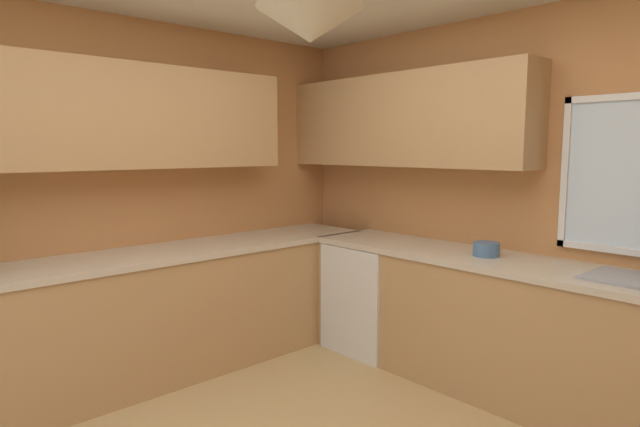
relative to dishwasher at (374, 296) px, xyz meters
The scene contains 5 objects.
room_shell 1.85m from the dishwasher, 58.34° to the right, with size 4.22×4.03×2.56m.
counter_run_left 1.75m from the dishwasher, 112.20° to the right, with size 0.65×3.64×0.89m.
counter_run_back 1.29m from the dishwasher, ahead, with size 3.31×0.65×0.89m.
dishwasher is the anchor object (origin of this frame).
bowl 1.08m from the dishwasher, ahead, with size 0.17×0.17×0.09m, color #4C7099.
Camera 1 is at (1.65, -1.45, 1.59)m, focal length 29.59 mm.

